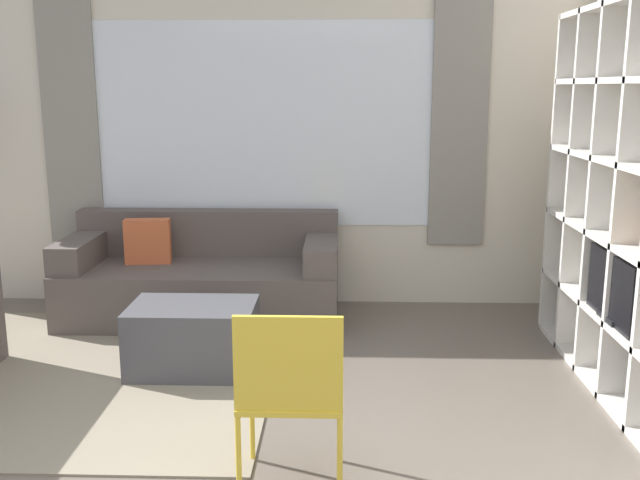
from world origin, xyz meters
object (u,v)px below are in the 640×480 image
(shelving_unit, at_px, (640,203))
(ottoman, at_px, (193,338))
(couch_main, at_px, (202,280))
(folding_chair, at_px, (291,386))

(shelving_unit, xyz_separation_m, ottoman, (-2.61, 0.13, -0.89))
(shelving_unit, xyz_separation_m, couch_main, (-2.76, 1.19, -0.80))
(couch_main, relative_size, folding_chair, 2.39)
(shelving_unit, distance_m, folding_chair, 2.35)
(shelving_unit, bearing_deg, ottoman, 177.10)
(couch_main, xyz_separation_m, ottoman, (0.15, -1.06, -0.08))
(couch_main, bearing_deg, folding_chair, -70.67)
(couch_main, height_order, ottoman, couch_main)
(couch_main, height_order, folding_chair, folding_chair)
(folding_chair, bearing_deg, shelving_unit, -146.60)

